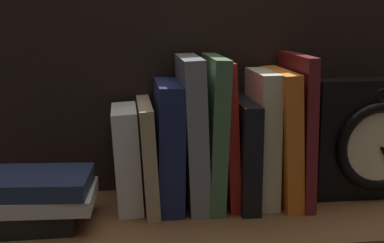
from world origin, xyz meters
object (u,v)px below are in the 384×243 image
at_px(book_tan_shortstories, 148,155).
at_px(book_red_requiem, 226,133).
at_px(book_black_skeptic, 242,151).
at_px(book_stack_side, 35,198).
at_px(book_orange_pandolfini, 281,136).
at_px(book_navy_bierce, 168,145).
at_px(framed_clock, 373,140).
at_px(book_white_catcher, 127,158).
at_px(book_gray_chess, 192,132).
at_px(book_green_romantic, 212,131).
at_px(book_cream_twain, 262,137).
at_px(book_maroon_dawkins, 296,128).

xyz_separation_m(book_tan_shortstories, book_red_requiem, (0.13, 0.00, 0.03)).
xyz_separation_m(book_black_skeptic, book_stack_side, (-0.34, -0.06, -0.05)).
bearing_deg(book_orange_pandolfini, book_navy_bierce, 180.00).
bearing_deg(framed_clock, book_white_catcher, 179.38).
height_order(book_gray_chess, book_green_romantic, same).
distance_m(book_gray_chess, book_cream_twain, 0.12).
relative_size(book_red_requiem, book_orange_pandolfini, 1.08).
bearing_deg(book_orange_pandolfini, book_red_requiem, 180.00).
xyz_separation_m(book_cream_twain, book_orange_pandolfini, (0.03, 0.00, 0.00)).
xyz_separation_m(book_gray_chess, book_green_romantic, (0.03, 0.00, -0.00)).
bearing_deg(book_green_romantic, book_maroon_dawkins, 0.00).
height_order(book_navy_bierce, framed_clock, same).
height_order(book_white_catcher, book_orange_pandolfini, book_orange_pandolfini).
distance_m(book_red_requiem, book_maroon_dawkins, 0.12).
relative_size(book_black_skeptic, book_cream_twain, 0.79).
distance_m(book_red_requiem, framed_clock, 0.26).
bearing_deg(book_white_catcher, book_black_skeptic, 0.00).
height_order(book_white_catcher, book_gray_chess, book_gray_chess).
xyz_separation_m(book_green_romantic, book_maroon_dawkins, (0.15, 0.00, 0.00)).
bearing_deg(book_tan_shortstories, book_orange_pandolfini, 0.00).
bearing_deg(book_green_romantic, framed_clock, -0.93).
relative_size(book_black_skeptic, book_orange_pandolfini, 0.79).
relative_size(book_tan_shortstories, book_red_requiem, 0.72).
distance_m(book_white_catcher, book_gray_chess, 0.12).
xyz_separation_m(book_orange_pandolfini, book_stack_side, (-0.41, -0.06, -0.07)).
bearing_deg(book_orange_pandolfini, book_stack_side, -171.66).
bearing_deg(book_cream_twain, book_navy_bierce, 180.00).
bearing_deg(book_tan_shortstories, book_navy_bierce, 0.00).
height_order(book_cream_twain, book_stack_side, book_cream_twain).
bearing_deg(book_red_requiem, book_navy_bierce, 180.00).
relative_size(book_white_catcher, book_red_requiem, 0.69).
bearing_deg(book_black_skeptic, book_orange_pandolfini, -0.00).
bearing_deg(book_stack_side, book_green_romantic, 11.80).
relative_size(book_green_romantic, book_orange_pandolfini, 1.11).
distance_m(book_black_skeptic, book_orange_pandolfini, 0.07).
height_order(book_maroon_dawkins, framed_clock, book_maroon_dawkins).
bearing_deg(book_cream_twain, book_black_skeptic, 180.00).
distance_m(book_tan_shortstories, book_gray_chess, 0.08).
xyz_separation_m(book_navy_bierce, book_maroon_dawkins, (0.22, 0.00, 0.02)).
height_order(book_white_catcher, book_navy_bierce, book_navy_bierce).
bearing_deg(book_tan_shortstories, book_gray_chess, 0.00).
height_order(book_green_romantic, book_orange_pandolfini, book_green_romantic).
distance_m(book_white_catcher, book_navy_bierce, 0.07).
relative_size(book_gray_chess, framed_clock, 1.20).
relative_size(book_tan_shortstories, book_stack_side, 0.97).
bearing_deg(book_tan_shortstories, book_red_requiem, 0.00).
distance_m(book_navy_bierce, book_maroon_dawkins, 0.22).
xyz_separation_m(book_white_catcher, book_red_requiem, (0.17, 0.00, 0.04)).
bearing_deg(book_navy_bierce, book_white_catcher, 180.00).
distance_m(book_tan_shortstories, book_cream_twain, 0.20).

